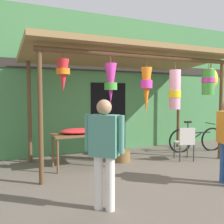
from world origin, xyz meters
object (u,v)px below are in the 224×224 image
at_px(customer_foreground, 104,146).
at_px(parked_bicycle, 196,140).
at_px(folding_chair, 185,141).
at_px(flower_heap_on_table, 79,131).
at_px(wicker_basket_by_table, 122,156).
at_px(display_table, 81,138).

bearing_deg(customer_foreground, parked_bicycle, 30.89).
bearing_deg(folding_chair, flower_heap_on_table, 166.96).
relative_size(folding_chair, parked_bicycle, 0.49).
distance_m(flower_heap_on_table, parked_bicycle, 3.61).
height_order(flower_heap_on_table, folding_chair, flower_heap_on_table).
distance_m(flower_heap_on_table, wicker_basket_by_table, 1.29).
bearing_deg(display_table, flower_heap_on_table, 116.26).
bearing_deg(customer_foreground, flower_heap_on_table, 81.60).
relative_size(flower_heap_on_table, customer_foreground, 0.52).
bearing_deg(flower_heap_on_table, parked_bicycle, 1.47).
xyz_separation_m(parked_bicycle, customer_foreground, (-3.90, -2.34, 0.58)).
distance_m(folding_chair, wicker_basket_by_table, 1.64).
xyz_separation_m(display_table, customer_foreground, (-0.35, -2.21, 0.25)).
xyz_separation_m(display_table, flower_heap_on_table, (-0.02, 0.04, 0.15)).
xyz_separation_m(folding_chair, parked_bicycle, (1.01, 0.69, -0.16)).
bearing_deg(folding_chair, wicker_basket_by_table, 157.74).
bearing_deg(display_table, customer_foreground, -98.99).
xyz_separation_m(wicker_basket_by_table, customer_foreground, (-1.42, -2.25, 0.80)).
bearing_deg(customer_foreground, wicker_basket_by_table, 57.74).
distance_m(flower_heap_on_table, folding_chair, 2.66).
distance_m(flower_heap_on_table, customer_foreground, 2.27).
distance_m(wicker_basket_by_table, parked_bicycle, 2.49).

